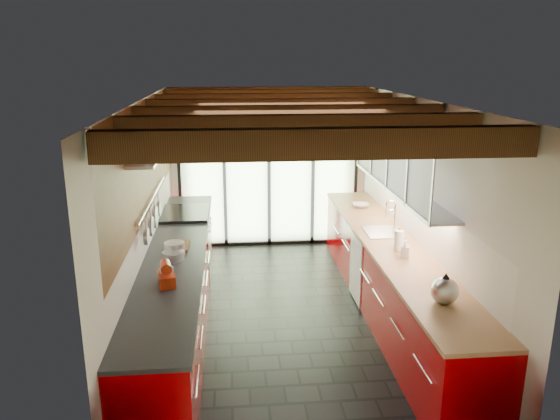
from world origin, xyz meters
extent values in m
plane|color=black|center=(0.00, 0.00, 0.00)|extent=(5.50, 5.50, 0.00)
plane|color=silver|center=(0.00, 2.75, 1.30)|extent=(3.20, 0.00, 3.20)
plane|color=silver|center=(0.00, -2.75, 1.30)|extent=(3.20, 0.00, 3.20)
plane|color=silver|center=(-1.60, 0.00, 1.30)|extent=(0.00, 5.50, 5.50)
plane|color=silver|center=(1.60, 0.00, 1.30)|extent=(0.00, 5.50, 5.50)
plane|color=#472814|center=(0.00, 0.00, 2.60)|extent=(5.50, 5.50, 0.00)
cube|color=#593316|center=(0.00, -2.25, 2.48)|extent=(3.14, 0.14, 0.22)
cube|color=#593316|center=(0.00, -1.35, 2.48)|extent=(3.14, 0.14, 0.22)
cube|color=#593316|center=(0.00, -0.45, 2.48)|extent=(3.14, 0.14, 0.22)
cube|color=#593316|center=(0.00, 0.45, 2.48)|extent=(3.14, 0.14, 0.22)
cube|color=#593316|center=(0.00, 1.35, 2.48)|extent=(3.14, 0.14, 0.22)
cube|color=#593316|center=(0.00, 2.25, 2.48)|extent=(3.14, 0.14, 0.22)
cube|color=brown|center=(0.00, 2.71, 2.35)|extent=(3.14, 0.06, 0.50)
plane|color=brown|center=(-1.57, 0.20, 1.98)|extent=(0.00, 4.90, 4.90)
plane|color=#C6EAAD|center=(0.00, 2.73, 1.08)|extent=(2.90, 0.00, 2.90)
cube|color=black|center=(-1.45, 2.72, 1.07)|extent=(0.05, 0.04, 2.15)
cube|color=black|center=(1.45, 2.72, 1.07)|extent=(0.05, 0.04, 2.15)
cube|color=black|center=(0.00, 2.69, 1.07)|extent=(0.06, 0.05, 2.15)
cube|color=black|center=(0.00, 2.69, 2.15)|extent=(2.90, 0.05, 0.06)
cylinder|color=#B22C0E|center=(0.00, 2.67, 2.35)|extent=(0.34, 0.04, 0.34)
cylinder|color=beige|center=(0.00, 2.65, 2.35)|extent=(0.28, 0.02, 0.28)
cube|color=#A10003|center=(-1.28, 0.00, 0.44)|extent=(0.65, 5.00, 0.88)
cube|color=black|center=(-1.28, 0.00, 0.90)|extent=(0.68, 5.00, 0.04)
cube|color=silver|center=(-1.28, 1.45, 0.44)|extent=(0.66, 0.90, 0.90)
cube|color=black|center=(-1.28, 1.45, 0.93)|extent=(0.65, 0.90, 0.06)
cube|color=#A10003|center=(1.28, 0.00, 0.44)|extent=(0.65, 5.00, 0.88)
cube|color=#A97A52|center=(1.28, 0.00, 0.90)|extent=(0.68, 5.00, 0.04)
cube|color=white|center=(0.95, 0.40, 0.44)|extent=(0.02, 0.60, 0.84)
cube|color=silver|center=(1.28, 0.40, 0.93)|extent=(0.45, 0.52, 0.02)
cylinder|color=silver|center=(1.42, 0.40, 1.10)|extent=(0.02, 0.02, 0.34)
torus|color=silver|center=(1.36, 0.40, 1.27)|extent=(0.14, 0.02, 0.14)
plane|color=silver|center=(1.26, 0.30, 1.85)|extent=(0.00, 3.00, 3.00)
cube|color=#9EA0A5|center=(1.43, 0.30, 1.51)|extent=(0.34, 3.00, 0.03)
cube|color=#9EA0A5|center=(1.43, 0.30, 2.19)|extent=(0.34, 3.00, 0.03)
cylinder|color=silver|center=(-1.54, 0.30, 1.47)|extent=(0.02, 2.20, 0.02)
cube|color=silver|center=(-1.45, 0.20, 2.10)|extent=(0.28, 2.60, 0.03)
cylinder|color=silver|center=(-1.50, -0.60, 1.29)|extent=(0.04, 0.18, 0.18)
cylinder|color=silver|center=(-1.50, -0.25, 1.29)|extent=(0.04, 0.22, 0.22)
cylinder|color=silver|center=(-1.50, 0.10, 1.29)|extent=(0.04, 0.26, 0.26)
cylinder|color=silver|center=(-1.50, 0.45, 1.29)|extent=(0.04, 0.18, 0.18)
cube|color=#B92D0E|center=(-1.27, -1.00, 0.98)|extent=(0.20, 0.30, 0.12)
cylinder|color=#B92D0E|center=(-1.27, -1.01, 1.11)|extent=(0.14, 0.19, 0.11)
cylinder|color=silver|center=(-1.27, -0.95, 1.02)|extent=(0.16, 0.16, 0.12)
cylinder|color=silver|center=(-1.27, -0.16, 0.99)|extent=(0.26, 0.26, 0.15)
cylinder|color=silver|center=(-1.27, -0.32, 0.97)|extent=(0.27, 0.27, 0.09)
cube|color=brown|center=(-1.27, 0.09, 0.94)|extent=(0.29, 0.40, 0.03)
sphere|color=silver|center=(1.27, -1.63, 1.05)|extent=(0.33, 0.33, 0.25)
cone|color=black|center=(1.27, -1.63, 1.18)|extent=(0.12, 0.12, 0.07)
cylinder|color=silver|center=(1.27, -1.50, 1.06)|extent=(0.06, 0.10, 0.05)
cylinder|color=white|center=(1.27, -0.26, 1.04)|extent=(0.11, 0.11, 0.23)
cylinder|color=silver|center=(1.27, -0.26, 1.18)|extent=(0.02, 0.02, 0.04)
imported|color=silver|center=(1.27, -0.49, 1.02)|extent=(0.12, 0.12, 0.20)
imported|color=silver|center=(1.27, 1.59, 0.95)|extent=(0.26, 0.26, 0.06)
camera|label=1|loc=(-0.62, -6.00, 3.07)|focal=35.00mm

